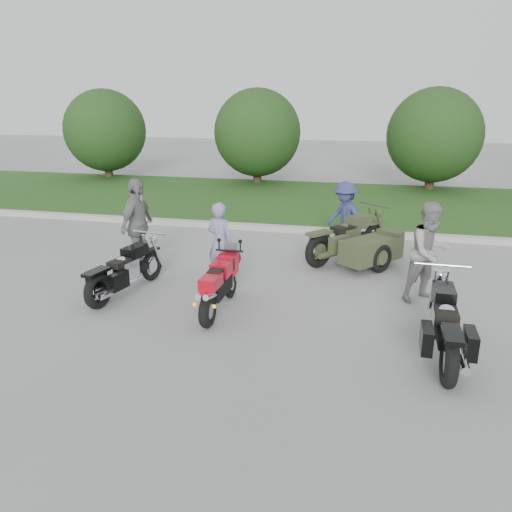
% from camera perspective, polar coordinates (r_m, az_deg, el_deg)
% --- Properties ---
extents(ground, '(80.00, 80.00, 0.00)m').
position_cam_1_polar(ground, '(8.24, -1.21, -7.55)').
color(ground, '#9E9D98').
rests_on(ground, ground).
extents(curb, '(60.00, 0.30, 0.15)m').
position_cam_1_polar(curb, '(13.79, 5.11, 3.01)').
color(curb, '#AEABA3').
rests_on(curb, ground).
extents(grass_strip, '(60.00, 8.00, 0.14)m').
position_cam_1_polar(grass_strip, '(17.81, 7.12, 6.19)').
color(grass_strip, '#385E20').
rests_on(grass_strip, ground).
extents(tree_far_left, '(3.60, 3.60, 4.00)m').
position_cam_1_polar(tree_far_left, '(23.94, -16.86, 13.55)').
color(tree_far_left, '#3F2B1C').
rests_on(tree_far_left, ground).
extents(tree_mid_left, '(3.60, 3.60, 4.00)m').
position_cam_1_polar(tree_mid_left, '(21.34, 0.16, 13.90)').
color(tree_mid_left, '#3F2B1C').
rests_on(tree_mid_left, ground).
extents(tree_mid_right, '(3.60, 3.60, 4.00)m').
position_cam_1_polar(tree_mid_right, '(20.87, 19.71, 12.85)').
color(tree_mid_right, '#3F2B1C').
rests_on(tree_mid_right, ground).
extents(sportbike_red, '(0.31, 1.84, 0.88)m').
position_cam_1_polar(sportbike_red, '(8.43, -4.26, -3.20)').
color(sportbike_red, black).
rests_on(sportbike_red, ground).
extents(cruiser_left, '(0.55, 2.19, 0.85)m').
position_cam_1_polar(cruiser_left, '(9.51, -14.90, -1.88)').
color(cruiser_left, black).
rests_on(cruiser_left, ground).
extents(cruiser_right, '(0.40, 2.37, 0.91)m').
position_cam_1_polar(cruiser_right, '(7.44, 20.75, -7.64)').
color(cruiser_right, black).
rests_on(cruiser_right, ground).
extents(cruiser_sidecar, '(2.09, 2.35, 0.98)m').
position_cam_1_polar(cruiser_sidecar, '(11.08, 11.79, 1.20)').
color(cruiser_sidecar, black).
rests_on(cruiser_sidecar, ground).
extents(person_stripe, '(0.68, 0.56, 1.61)m').
position_cam_1_polar(person_stripe, '(9.80, -4.12, 1.53)').
color(person_stripe, '#7D78A4').
rests_on(person_stripe, ground).
extents(person_grey, '(1.11, 1.07, 1.81)m').
position_cam_1_polar(person_grey, '(9.34, 19.25, 0.42)').
color(person_grey, gray).
rests_on(person_grey, ground).
extents(person_denim, '(1.20, 1.20, 1.67)m').
position_cam_1_polar(person_denim, '(12.00, 10.10, 4.39)').
color(person_denim, navy).
rests_on(person_denim, ground).
extents(person_back, '(0.54, 1.17, 1.96)m').
position_cam_1_polar(person_back, '(10.70, -13.38, 3.41)').
color(person_back, gray).
rests_on(person_back, ground).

